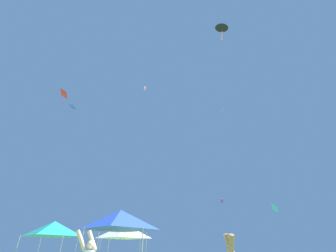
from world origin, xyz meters
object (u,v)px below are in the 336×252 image
(canopy_tent_teal, at_px, (53,229))
(kite_purple_box, at_px, (222,201))
(kite_blue_diamond, at_px, (73,107))
(kite_red_diamond, at_px, (64,94))
(kite_cyan_diamond, at_px, (275,208))
(canopy_tent_blue, at_px, (120,220))
(kite_white_diamond, at_px, (222,110))
(kite_pink_box, at_px, (145,88))
(canopy_tent_white, at_px, (124,231))
(kite_black_delta, at_px, (222,28))

(canopy_tent_teal, xyz_separation_m, kite_purple_box, (18.18, 15.84, 5.29))
(kite_purple_box, distance_m, kite_blue_diamond, 25.84)
(kite_red_diamond, height_order, kite_cyan_diamond, kite_red_diamond)
(canopy_tent_blue, bearing_deg, kite_blue_diamond, 149.46)
(canopy_tent_teal, xyz_separation_m, kite_white_diamond, (18.93, 11.26, 19.80))
(canopy_tent_teal, distance_m, kite_purple_box, 24.68)
(kite_blue_diamond, bearing_deg, kite_pink_box, 51.19)
(canopy_tent_teal, height_order, kite_cyan_diamond, kite_cyan_diamond)
(canopy_tent_white, bearing_deg, kite_blue_diamond, -175.45)
(kite_black_delta, relative_size, kite_cyan_diamond, 2.59)
(canopy_tent_teal, relative_size, kite_cyan_diamond, 3.96)
(canopy_tent_blue, xyz_separation_m, kite_pink_box, (-0.41, 12.27, 21.25))
(canopy_tent_white, relative_size, kite_cyan_diamond, 3.77)
(kite_blue_diamond, distance_m, kite_white_diamond, 24.41)
(kite_purple_box, height_order, kite_blue_diamond, kite_blue_diamond)
(kite_black_delta, distance_m, kite_cyan_diamond, 25.29)
(kite_cyan_diamond, bearing_deg, canopy_tent_blue, -138.29)
(kite_black_delta, bearing_deg, canopy_tent_blue, 165.67)
(canopy_tent_teal, height_order, kite_white_diamond, kite_white_diamond)
(canopy_tent_blue, relative_size, kite_white_diamond, 5.05)
(kite_black_delta, relative_size, kite_white_diamond, 3.13)
(canopy_tent_teal, xyz_separation_m, kite_black_delta, (14.05, -6.41, 16.81))
(canopy_tent_blue, relative_size, kite_purple_box, 5.97)
(canopy_tent_blue, distance_m, kite_black_delta, 18.62)
(canopy_tent_white, distance_m, canopy_tent_blue, 4.66)
(kite_black_delta, relative_size, kite_blue_diamond, 2.70)
(canopy_tent_teal, height_order, kite_black_delta, kite_black_delta)
(canopy_tent_blue, distance_m, kite_cyan_diamond, 25.39)
(kite_red_diamond, relative_size, kite_blue_diamond, 3.07)
(kite_blue_diamond, height_order, kite_pink_box, kite_pink_box)
(kite_black_delta, distance_m, kite_pink_box, 17.30)
(kite_cyan_diamond, bearing_deg, canopy_tent_teal, -153.38)
(kite_white_diamond, bearing_deg, kite_red_diamond, -167.20)
(kite_purple_box, xyz_separation_m, kite_cyan_diamond, (6.54, -3.45, -1.60))
(canopy_tent_teal, distance_m, kite_red_diamond, 19.78)
(kite_red_diamond, distance_m, kite_pink_box, 12.07)
(canopy_tent_teal, xyz_separation_m, canopy_tent_blue, (5.95, -4.34, 0.17))
(kite_red_diamond, bearing_deg, kite_white_diamond, 12.80)
(canopy_tent_white, bearing_deg, canopy_tent_blue, -85.25)
(canopy_tent_white, bearing_deg, kite_purple_box, 50.94)
(canopy_tent_teal, distance_m, kite_cyan_diamond, 27.89)
(kite_cyan_diamond, xyz_separation_m, kite_white_diamond, (-5.79, -1.12, 16.12))
(kite_cyan_diamond, bearing_deg, kite_white_diamond, -169.02)
(canopy_tent_white, bearing_deg, kite_white_diamond, 39.38)
(kite_purple_box, distance_m, kite_white_diamond, 15.24)
(canopy_tent_white, distance_m, kite_pink_box, 22.89)
(canopy_tent_blue, bearing_deg, canopy_tent_white, 94.75)
(kite_black_delta, height_order, kite_red_diamond, kite_red_diamond)
(kite_pink_box, bearing_deg, kite_black_delta, -59.33)
(kite_red_diamond, relative_size, kite_cyan_diamond, 2.95)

